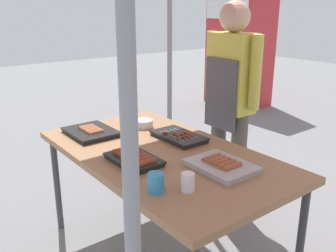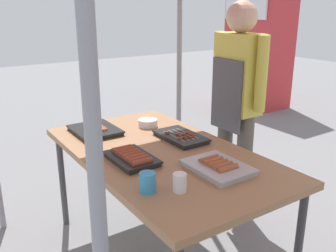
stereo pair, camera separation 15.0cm
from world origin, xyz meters
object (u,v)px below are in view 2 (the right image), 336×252
Objects in this scene: stall_table at (161,159)px; tray_grilled_sausages at (95,130)px; drink_cup_near_edge at (180,183)px; vendor_woman at (237,94)px; condiment_bowl at (148,123)px; drink_cup_by_wok at (148,182)px; neighbor_stall_left at (259,45)px; tray_pork_links at (218,167)px; tray_meat_skewers at (181,137)px; tray_spring_rolls at (132,158)px.

tray_grilled_sausages is (-0.54, -0.19, 0.07)m from stall_table.
drink_cup_near_edge is 0.06× the size of vendor_woman.
vendor_woman is (0.25, 0.62, 0.18)m from condiment_bowl.
drink_cup_by_wok is (0.94, -0.13, 0.03)m from tray_grilled_sausages.
neighbor_stall_left is at bearing 125.98° from stall_table.
tray_meat_skewers is at bearing 167.00° from tray_pork_links.
drink_cup_near_edge is 4.69m from neighbor_stall_left.
drink_cup_by_wok is at bearing -122.17° from drink_cup_near_edge.
drink_cup_by_wok is at bearing -47.50° from tray_meat_skewers.
stall_table is 0.58m from tray_grilled_sausages.
tray_meat_skewers is at bearing 100.21° from vendor_woman.
tray_spring_rolls is (-0.36, -0.32, 0.00)m from tray_pork_links.
drink_cup_by_wok reaches higher than tray_meat_skewers.
neighbor_stall_left reaches higher than tray_grilled_sausages.
tray_spring_rolls is 0.44m from drink_cup_near_edge.
condiment_bowl reaches higher than stall_table.
tray_grilled_sausages is 0.22× the size of vendor_woman.
stall_table is 0.52m from drink_cup_by_wok.
tray_spring_rolls reaches higher than stall_table.
stall_table is at bearing -21.41° from condiment_bowl.
tray_pork_links is 0.32m from drink_cup_near_edge.
tray_spring_rolls is at bearing -2.74° from tray_grilled_sausages.
tray_spring_rolls reaches higher than condiment_bowl.
drink_cup_near_edge is at bearing 124.38° from vendor_woman.
stall_table is at bearing 157.16° from drink_cup_near_edge.
drink_cup_by_wok is (-0.08, -0.13, 0.00)m from drink_cup_near_edge.
vendor_woman is 0.83× the size of neighbor_stall_left.
tray_pork_links is at bearing 14.66° from stall_table.
tray_pork_links reaches higher than tray_grilled_sausages.
drink_cup_by_wok is at bearing -8.19° from tray_grilled_sausages.
stall_table is at bearing 104.64° from vendor_woman.
drink_cup_by_wok reaches higher than drink_cup_near_edge.
vendor_woman is (-0.21, 0.80, 0.26)m from stall_table.
drink_cup_by_wok is 1.29m from vendor_woman.
tray_grilled_sausages is 0.58m from tray_spring_rolls.
condiment_bowl is 1.01m from drink_cup_near_edge.
tray_pork_links is at bearing 42.22° from tray_spring_rolls.
vendor_woman is (-0.61, 0.70, 0.19)m from tray_pork_links.
vendor_woman is at bearing 104.64° from stall_table.
stall_table is 0.25m from tray_meat_skewers.
tray_spring_rolls is (0.14, -0.44, 0.01)m from tray_meat_skewers.
drink_cup_near_edge is (0.44, 0.02, 0.02)m from tray_spring_rolls.
tray_grilled_sausages reaches higher than tray_meat_skewers.
tray_spring_rolls is at bearing 163.33° from drink_cup_by_wok.
stall_table is 0.99× the size of vendor_woman.
tray_meat_skewers is at bearing 115.47° from stall_table.
condiment_bowl reaches higher than tray_grilled_sausages.
drink_cup_near_edge reaches higher than condiment_bowl.
drink_cup_near_edge is (0.48, -0.20, 0.10)m from stall_table.
tray_pork_links reaches higher than tray_meat_skewers.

